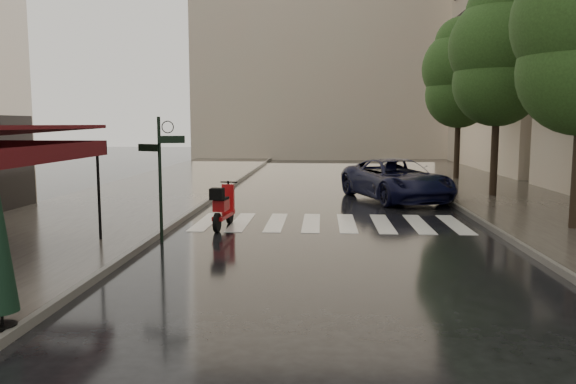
# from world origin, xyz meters

# --- Properties ---
(ground) EXTENTS (120.00, 120.00, 0.00)m
(ground) POSITION_xyz_m (0.00, 0.00, 0.00)
(ground) COLOR black
(ground) RESTS_ON ground
(sidewalk_near) EXTENTS (6.00, 60.00, 0.12)m
(sidewalk_near) POSITION_xyz_m (-4.50, 12.00, 0.06)
(sidewalk_near) COLOR #38332D
(sidewalk_near) RESTS_ON ground
(sidewalk_far) EXTENTS (5.50, 60.00, 0.12)m
(sidewalk_far) POSITION_xyz_m (10.25, 12.00, 0.06)
(sidewalk_far) COLOR #38332D
(sidewalk_far) RESTS_ON ground
(curb_near) EXTENTS (0.12, 60.00, 0.16)m
(curb_near) POSITION_xyz_m (-1.45, 12.00, 0.07)
(curb_near) COLOR #595651
(curb_near) RESTS_ON ground
(curb_far) EXTENTS (0.12, 60.00, 0.16)m
(curb_far) POSITION_xyz_m (7.45, 12.00, 0.07)
(curb_far) COLOR #595651
(curb_far) RESTS_ON ground
(crosswalk) EXTENTS (7.85, 3.20, 0.01)m
(crosswalk) POSITION_xyz_m (2.98, 6.00, 0.01)
(crosswalk) COLOR silver
(crosswalk) RESTS_ON ground
(signpost) EXTENTS (1.17, 0.29, 3.10)m
(signpost) POSITION_xyz_m (-1.19, 3.00, 1.83)
(signpost) COLOR black
(signpost) RESTS_ON ground
(haussmann_far) EXTENTS (8.00, 16.00, 18.50)m
(haussmann_far) POSITION_xyz_m (16.50, 26.00, 9.25)
(haussmann_far) COLOR tan
(haussmann_far) RESTS_ON ground
(backdrop_building) EXTENTS (22.00, 6.00, 20.00)m
(backdrop_building) POSITION_xyz_m (3.00, 38.00, 10.00)
(backdrop_building) COLOR tan
(backdrop_building) RESTS_ON ground
(tree_mid) EXTENTS (3.80, 3.80, 8.34)m
(tree_mid) POSITION_xyz_m (9.50, 12.00, 5.59)
(tree_mid) COLOR black
(tree_mid) RESTS_ON sidewalk_far
(tree_far) EXTENTS (3.80, 3.80, 8.16)m
(tree_far) POSITION_xyz_m (9.70, 19.00, 5.46)
(tree_far) COLOR black
(tree_far) RESTS_ON sidewalk_far
(scooter) EXTENTS (0.56, 1.91, 1.25)m
(scooter) POSITION_xyz_m (-0.02, 5.03, 0.58)
(scooter) COLOR black
(scooter) RESTS_ON ground
(parked_car) EXTENTS (4.35, 6.25, 1.58)m
(parked_car) POSITION_xyz_m (5.61, 11.24, 0.79)
(parked_car) COLOR black
(parked_car) RESTS_ON ground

